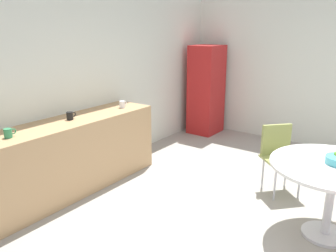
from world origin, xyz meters
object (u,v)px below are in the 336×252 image
Objects in this scene: locker_cabinet at (206,90)px; mug_green at (70,116)px; round_table at (333,177)px; mug_white at (122,104)px; mug_red at (8,133)px; chair_olive at (279,151)px.

mug_green is (-3.07, 0.12, 0.12)m from locker_cabinet.
locker_cabinet is 12.82× the size of mug_green.
mug_white is (0.06, 2.75, 0.32)m from round_table.
mug_red is at bearing 179.20° from locker_cabinet.
chair_olive is at bearing -72.99° from mug_white.
locker_cabinet is 2.57m from chair_olive.
locker_cabinet is at bearing -2.17° from mug_green.
mug_green is at bearing 175.03° from mug_white.
round_table is at bearing -130.43° from locker_cabinet.
mug_white is at bearing 178.87° from locker_cabinet.
round_table is 9.03× the size of mug_green.
round_table is (-2.30, -2.70, -0.20)m from locker_cabinet.
mug_green is (-1.45, 2.09, 0.43)m from chair_olive.
mug_green and mug_red have the same top height.
mug_green is (-0.83, 0.07, 0.00)m from mug_white.
chair_olive is (-1.62, -1.97, -0.30)m from locker_cabinet.
mug_white is at bearing -4.97° from mug_green.
locker_cabinet is at bearing -0.80° from mug_red.
mug_green is 1.00× the size of mug_red.
mug_red reaches higher than round_table.
round_table is 9.03× the size of mug_red.
round_table is at bearing -91.35° from mug_white.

